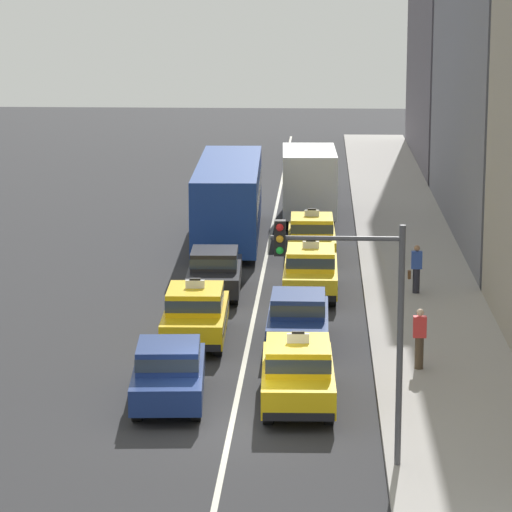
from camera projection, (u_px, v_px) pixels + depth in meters
The scene contains 16 objects.
ground_plane at pixel (232, 424), 32.43m from camera, with size 160.00×160.00×0.00m, color #2B2B2D.
lane_stripe_left_right at pixel (266, 256), 51.98m from camera, with size 0.14×80.00×0.01m, color silver.
sidewalk_curb at pixel (420, 285), 46.80m from camera, with size 4.00×90.00×0.15m, color #9E9993.
sedan_left_nearest at pixel (169, 371), 33.86m from camera, with size 2.05×4.41×1.58m.
taxi_left_second at pixel (196, 313), 39.61m from camera, with size 1.93×4.61×1.96m.
sedan_left_third at pixel (215, 271), 45.47m from camera, with size 1.91×4.36×1.58m.
bus_left_fourth at pixel (229, 196), 54.81m from camera, with size 2.83×11.27×3.22m.
taxi_right_nearest at pixel (298, 372), 33.72m from camera, with size 1.94×4.61×1.96m.
sedan_right_second at pixel (298, 317), 39.21m from camera, with size 1.76×4.30×1.58m.
taxi_right_third at pixel (311, 270), 45.40m from camera, with size 1.82×4.56×1.96m.
taxi_right_fourth at pixel (312, 236), 51.44m from camera, with size 1.89×4.59×1.96m.
box_truck_right_fifth at pixel (309, 181), 59.18m from camera, with size 2.46×7.02×3.27m.
sedan_right_sixth at pixel (310, 177), 66.76m from camera, with size 2.04×4.41×1.58m.
pedestrian_near_crosswalk at pixel (420, 338), 36.34m from camera, with size 0.36×0.24×1.68m.
pedestrian_mid_block at pixel (416, 269), 45.12m from camera, with size 0.47×0.24×1.65m.
traffic_light_pole at pixel (356, 302), 28.63m from camera, with size 2.87×0.33×5.58m.
Camera 1 is at (2.13, -30.84, 10.64)m, focal length 93.76 mm.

